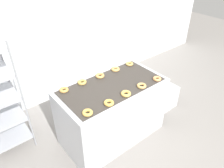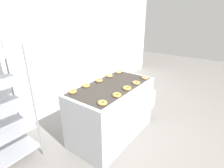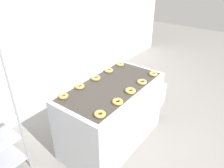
{
  "view_description": "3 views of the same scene",
  "coord_description": "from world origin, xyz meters",
  "px_view_note": "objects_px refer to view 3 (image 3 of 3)",
  "views": [
    {
      "loc": [
        -1.54,
        -1.26,
        2.61
      ],
      "look_at": [
        0.0,
        0.64,
        0.96
      ],
      "focal_mm": 35.0,
      "sensor_mm": 36.0,
      "label": 1
    },
    {
      "loc": [
        -2.09,
        -0.89,
        2.01
      ],
      "look_at": [
        0.0,
        0.64,
        0.96
      ],
      "focal_mm": 28.0,
      "sensor_mm": 36.0,
      "label": 2
    },
    {
      "loc": [
        -1.96,
        -0.82,
        2.36
      ],
      "look_at": [
        0.0,
        0.64,
        0.96
      ],
      "focal_mm": 35.0,
      "sensor_mm": 36.0,
      "label": 3
    }
  ],
  "objects_px": {
    "donut_far_right": "(109,70)",
    "donut_far_rightmost": "(120,64)",
    "donut_near_left": "(118,102)",
    "donut_near_rightmost": "(153,74)",
    "donut_near_center": "(131,91)",
    "donut_far_left": "(80,86)",
    "glaze_bin": "(154,95)",
    "donut_near_leftmost": "(100,114)",
    "fryer_machine": "(112,114)",
    "donut_far_leftmost": "(63,96)",
    "donut_near_right": "(142,82)",
    "donut_far_center": "(96,78)"
  },
  "relations": [
    {
      "from": "donut_far_right",
      "to": "donut_far_rightmost",
      "type": "height_order",
      "value": "donut_far_right"
    },
    {
      "from": "donut_near_left",
      "to": "donut_near_rightmost",
      "type": "xyz_separation_m",
      "value": [
        0.87,
        -0.0,
        -0.0
      ]
    },
    {
      "from": "donut_near_center",
      "to": "donut_far_left",
      "type": "xyz_separation_m",
      "value": [
        -0.29,
        0.58,
        -0.0
      ]
    },
    {
      "from": "donut_far_left",
      "to": "donut_near_center",
      "type": "bearing_deg",
      "value": -63.0
    },
    {
      "from": "glaze_bin",
      "to": "donut_far_rightmost",
      "type": "relative_size",
      "value": 3.48
    },
    {
      "from": "donut_near_leftmost",
      "to": "donut_far_rightmost",
      "type": "height_order",
      "value": "donut_near_leftmost"
    },
    {
      "from": "glaze_bin",
      "to": "donut_near_leftmost",
      "type": "xyz_separation_m",
      "value": [
        -1.78,
        -0.22,
        0.75
      ]
    },
    {
      "from": "fryer_machine",
      "to": "glaze_bin",
      "type": "relative_size",
      "value": 3.6
    },
    {
      "from": "donut_near_center",
      "to": "donut_far_leftmost",
      "type": "height_order",
      "value": "donut_near_center"
    },
    {
      "from": "glaze_bin",
      "to": "donut_near_right",
      "type": "relative_size",
      "value": 3.26
    },
    {
      "from": "donut_near_right",
      "to": "glaze_bin",
      "type": "bearing_deg",
      "value": 13.73
    },
    {
      "from": "fryer_machine",
      "to": "glaze_bin",
      "type": "height_order",
      "value": "fryer_machine"
    },
    {
      "from": "donut_near_left",
      "to": "donut_far_left",
      "type": "distance_m",
      "value": 0.59
    },
    {
      "from": "donut_far_center",
      "to": "donut_near_center",
      "type": "bearing_deg",
      "value": -89.63
    },
    {
      "from": "donut_near_center",
      "to": "donut_near_right",
      "type": "bearing_deg",
      "value": 0.32
    },
    {
      "from": "donut_far_left",
      "to": "donut_far_center",
      "type": "xyz_separation_m",
      "value": [
        0.29,
        -0.02,
        0.0
      ]
    },
    {
      "from": "donut_far_leftmost",
      "to": "donut_far_rightmost",
      "type": "xyz_separation_m",
      "value": [
        1.15,
        -0.02,
        -0.0
      ]
    },
    {
      "from": "donut_far_center",
      "to": "donut_near_rightmost",
      "type": "bearing_deg",
      "value": -44.29
    },
    {
      "from": "donut_far_leftmost",
      "to": "donut_far_rightmost",
      "type": "height_order",
      "value": "donut_far_leftmost"
    },
    {
      "from": "glaze_bin",
      "to": "donut_far_leftmost",
      "type": "relative_size",
      "value": 3.46
    },
    {
      "from": "donut_near_center",
      "to": "donut_far_leftmost",
      "type": "bearing_deg",
      "value": 135.16
    },
    {
      "from": "donut_far_right",
      "to": "glaze_bin",
      "type": "bearing_deg",
      "value": -20.53
    },
    {
      "from": "donut_far_center",
      "to": "donut_far_right",
      "type": "relative_size",
      "value": 1.01
    },
    {
      "from": "donut_near_center",
      "to": "donut_near_left",
      "type": "bearing_deg",
      "value": -178.15
    },
    {
      "from": "fryer_machine",
      "to": "donut_far_leftmost",
      "type": "distance_m",
      "value": 0.81
    },
    {
      "from": "donut_near_left",
      "to": "donut_near_center",
      "type": "height_order",
      "value": "donut_near_center"
    },
    {
      "from": "donut_near_left",
      "to": "donut_far_rightmost",
      "type": "distance_m",
      "value": 1.03
    },
    {
      "from": "donut_near_leftmost",
      "to": "donut_far_center",
      "type": "xyz_separation_m",
      "value": [
        0.58,
        0.55,
        0.0
      ]
    },
    {
      "from": "donut_far_left",
      "to": "donut_near_left",
      "type": "bearing_deg",
      "value": -89.22
    },
    {
      "from": "glaze_bin",
      "to": "donut_near_left",
      "type": "relative_size",
      "value": 3.34
    },
    {
      "from": "donut_near_right",
      "to": "donut_far_right",
      "type": "xyz_separation_m",
      "value": [
        0.01,
        0.56,
        0.0
      ]
    },
    {
      "from": "donut_far_right",
      "to": "donut_far_rightmost",
      "type": "distance_m",
      "value": 0.28
    },
    {
      "from": "donut_near_right",
      "to": "donut_far_left",
      "type": "distance_m",
      "value": 0.81
    },
    {
      "from": "donut_near_left",
      "to": "donut_far_rightmost",
      "type": "height_order",
      "value": "same"
    },
    {
      "from": "donut_far_left",
      "to": "donut_far_leftmost",
      "type": "bearing_deg",
      "value": -178.84
    },
    {
      "from": "donut_near_left",
      "to": "fryer_machine",
      "type": "bearing_deg",
      "value": 45.69
    },
    {
      "from": "glaze_bin",
      "to": "donut_near_leftmost",
      "type": "height_order",
      "value": "donut_near_leftmost"
    },
    {
      "from": "donut_far_right",
      "to": "donut_far_left",
      "type": "bearing_deg",
      "value": 178.68
    },
    {
      "from": "donut_near_left",
      "to": "donut_far_leftmost",
      "type": "distance_m",
      "value": 0.65
    },
    {
      "from": "donut_far_rightmost",
      "to": "donut_near_rightmost",
      "type": "bearing_deg",
      "value": -89.25
    },
    {
      "from": "donut_far_leftmost",
      "to": "donut_far_left",
      "type": "xyz_separation_m",
      "value": [
        0.28,
        0.01,
        -0.0
      ]
    },
    {
      "from": "donut_far_leftmost",
      "to": "glaze_bin",
      "type": "bearing_deg",
      "value": -11.07
    },
    {
      "from": "donut_near_left",
      "to": "donut_far_rightmost",
      "type": "relative_size",
      "value": 1.04
    },
    {
      "from": "glaze_bin",
      "to": "donut_far_leftmost",
      "type": "bearing_deg",
      "value": 168.93
    },
    {
      "from": "donut_far_rightmost",
      "to": "donut_far_center",
      "type": "bearing_deg",
      "value": 179.63
    },
    {
      "from": "donut_near_center",
      "to": "donut_far_center",
      "type": "height_order",
      "value": "same"
    },
    {
      "from": "donut_near_rightmost",
      "to": "donut_far_rightmost",
      "type": "height_order",
      "value": "donut_far_rightmost"
    },
    {
      "from": "donut_near_leftmost",
      "to": "glaze_bin",
      "type": "bearing_deg",
      "value": 7.05
    },
    {
      "from": "donut_far_rightmost",
      "to": "donut_far_right",
      "type": "bearing_deg",
      "value": 178.28
    },
    {
      "from": "glaze_bin",
      "to": "donut_far_center",
      "type": "bearing_deg",
      "value": 164.45
    }
  ]
}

